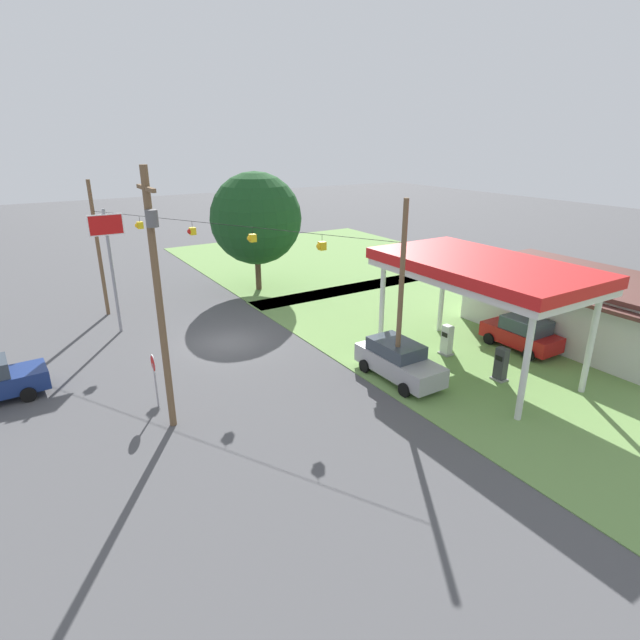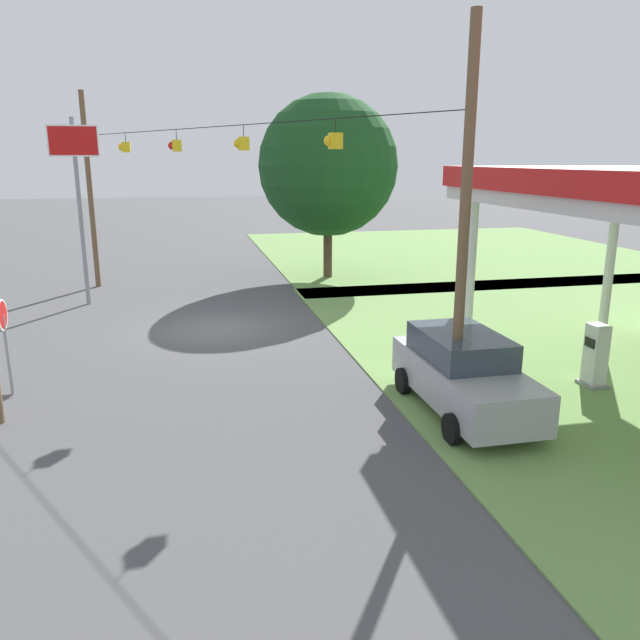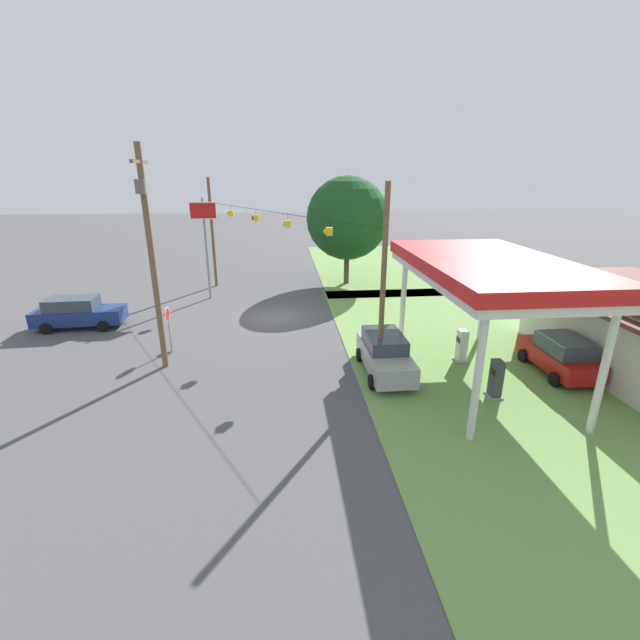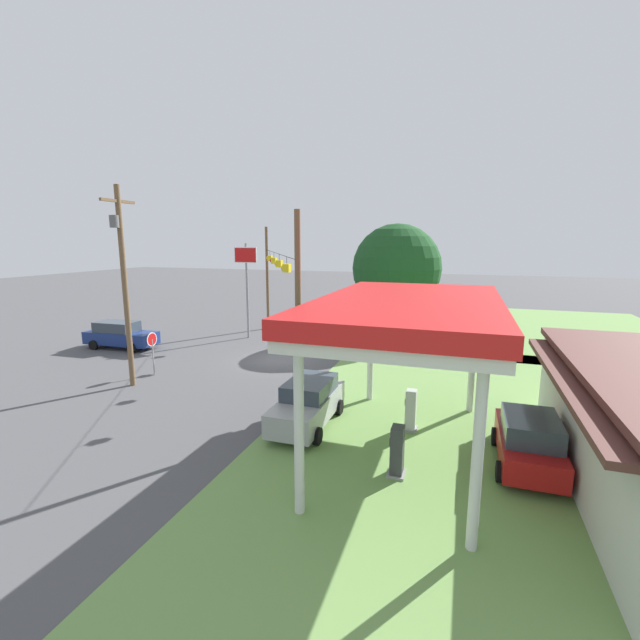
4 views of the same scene
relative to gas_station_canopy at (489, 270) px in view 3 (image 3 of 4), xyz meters
The scene contains 13 objects.
ground_plane 14.50m from the gas_station_canopy, 135.88° to the right, with size 160.00×160.00×0.00m, color #4C4C4F.
grass_verge_opposite_corner 27.04m from the gas_station_canopy, 165.68° to the left, with size 24.00×24.00×0.04m, color #6B934C.
gas_station_canopy is the anchor object (origin of this frame).
fuel_pump_near 4.69m from the gas_station_canopy, behind, with size 0.71×0.56×1.71m.
fuel_pump_far 4.69m from the gas_station_canopy, ahead, with size 0.71×0.56×1.71m.
car_at_pumps_front 5.95m from the gas_station_canopy, 103.59° to the right, with size 4.87×2.13×1.90m.
car_at_pumps_rear 5.88m from the gas_station_canopy, 92.10° to the left, with size 4.27×2.11×1.90m.
car_on_crossroad 23.61m from the gas_station_canopy, 112.58° to the right, with size 2.29×5.25×1.93m.
stop_sign_roadside 15.92m from the gas_station_canopy, 106.86° to the right, with size 0.80×0.08×2.50m.
stop_sign_overhead 20.70m from the gas_station_canopy, 136.00° to the right, with size 0.22×1.92×7.44m.
utility_pole_main 15.02m from the gas_station_canopy, 100.14° to the right, with size 2.20×0.44×10.35m.
signal_span_gantry 13.56m from the gas_station_canopy, 135.85° to the right, with size 18.23×10.24×8.80m.
tree_west_verge 18.88m from the gas_station_canopy, 169.92° to the right, with size 6.82×6.82×8.94m.
Camera 3 is at (27.01, 0.54, 9.11)m, focal length 24.00 mm.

